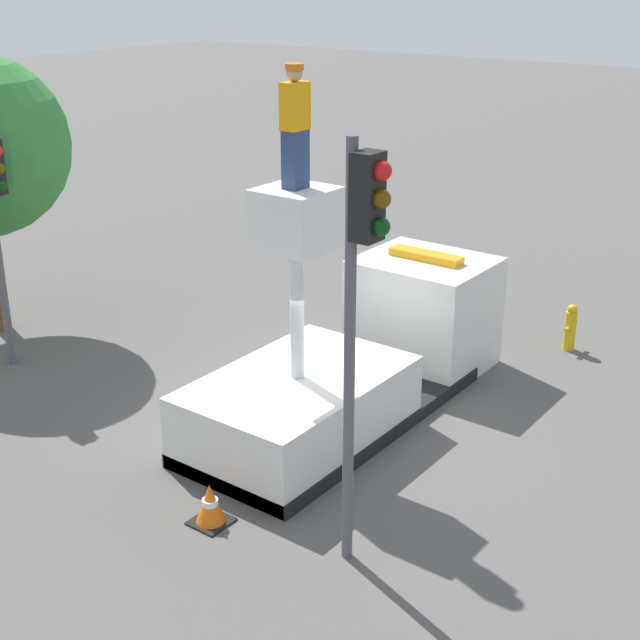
% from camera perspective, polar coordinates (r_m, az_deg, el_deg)
% --- Properties ---
extents(ground_plane, '(120.00, 120.00, 0.00)m').
position_cam_1_polar(ground_plane, '(15.29, 0.97, -6.37)').
color(ground_plane, '#565451').
extents(bucket_truck, '(6.77, 2.43, 4.21)m').
position_cam_1_polar(bucket_truck, '(15.44, 2.53, -2.56)').
color(bucket_truck, black).
rests_on(bucket_truck, ground).
extents(worker, '(0.40, 0.26, 1.75)m').
position_cam_1_polar(worker, '(12.85, -1.61, 12.25)').
color(worker, navy).
rests_on(worker, bucket_truck).
extents(traffic_light_pole, '(0.34, 0.57, 5.49)m').
position_cam_1_polar(traffic_light_pole, '(10.19, 2.61, 2.70)').
color(traffic_light_pole, '#515156').
rests_on(traffic_light_pole, ground).
extents(fire_hydrant, '(0.47, 0.23, 0.96)m').
position_cam_1_polar(fire_hydrant, '(18.49, 15.73, -0.48)').
color(fire_hydrant, gold).
rests_on(fire_hydrant, ground).
extents(traffic_cone_rear, '(0.52, 0.52, 0.60)m').
position_cam_1_polar(traffic_cone_rear, '(12.62, -7.04, -11.67)').
color(traffic_cone_rear, black).
rests_on(traffic_cone_rear, ground).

